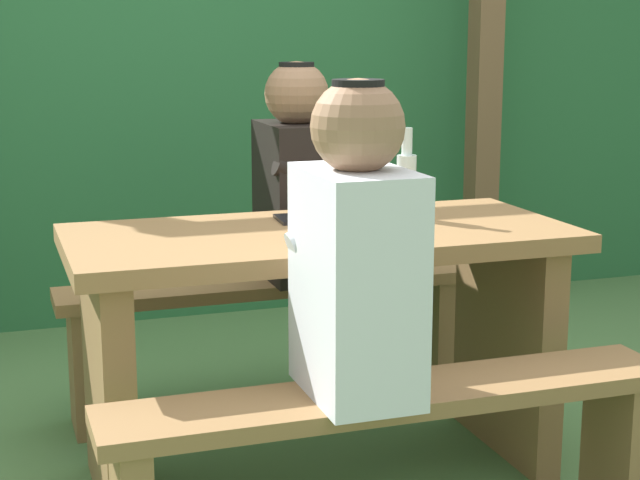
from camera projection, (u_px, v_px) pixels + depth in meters
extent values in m
plane|color=#4C7642|center=(320.00, 473.00, 2.97)|extent=(12.00, 12.00, 0.00)
cube|color=#286437|center=(173.00, 87.00, 4.80)|extent=(6.40, 0.88, 2.01)
cube|color=brown|center=(484.00, 87.00, 4.53)|extent=(0.12, 0.12, 2.04)
cube|color=olive|center=(320.00, 238.00, 2.82)|extent=(1.40, 0.64, 0.05)
cube|color=olive|center=(108.00, 386.00, 2.71)|extent=(0.08, 0.54, 0.68)
cube|color=olive|center=(506.00, 342.00, 3.09)|extent=(0.08, 0.54, 0.68)
cube|color=olive|center=(395.00, 396.00, 2.37)|extent=(1.40, 0.24, 0.04)
cube|color=olive|center=(616.00, 452.00, 2.61)|extent=(0.07, 0.22, 0.42)
cube|color=olive|center=(268.00, 285.00, 3.39)|extent=(1.40, 0.24, 0.04)
cube|color=olive|center=(82.00, 369.00, 3.25)|extent=(0.07, 0.22, 0.42)
cube|color=olive|center=(435.00, 333.00, 3.63)|extent=(0.07, 0.22, 0.42)
cube|color=silver|center=(357.00, 284.00, 2.28)|extent=(0.22, 0.34, 0.52)
sphere|color=#936B4C|center=(358.00, 126.00, 2.21)|extent=(0.21, 0.21, 0.21)
cylinder|color=black|center=(358.00, 85.00, 2.19)|extent=(0.12, 0.12, 0.02)
cylinder|color=silver|center=(336.00, 227.00, 2.39)|extent=(0.25, 0.07, 0.15)
cube|color=black|center=(297.00, 201.00, 3.37)|extent=(0.22, 0.34, 0.52)
sphere|color=#936B4C|center=(297.00, 94.00, 3.29)|extent=(0.21, 0.21, 0.21)
cylinder|color=black|center=(296.00, 66.00, 3.28)|extent=(0.12, 0.12, 0.02)
cylinder|color=black|center=(310.00, 176.00, 3.22)|extent=(0.25, 0.07, 0.15)
cylinder|color=silver|center=(374.00, 205.00, 2.96)|extent=(0.06, 0.06, 0.08)
cylinder|color=silver|center=(406.00, 187.00, 2.96)|extent=(0.06, 0.06, 0.19)
cylinder|color=silver|center=(407.00, 141.00, 2.93)|extent=(0.03, 0.03, 0.08)
cube|color=black|center=(290.00, 219.00, 2.94)|extent=(0.08, 0.14, 0.01)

